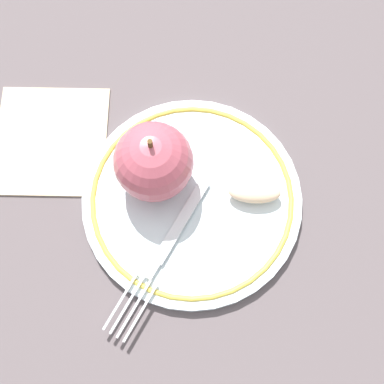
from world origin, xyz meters
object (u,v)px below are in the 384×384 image
at_px(fork, 164,250).
at_px(apple_slice_front, 254,192).
at_px(napkin_folded, 51,140).
at_px(apple_red_whole, 153,162).
at_px(plate, 192,200).

bearing_deg(fork, apple_slice_front, 152.36).
height_order(apple_slice_front, napkin_folded, apple_slice_front).
xyz_separation_m(apple_slice_front, fork, (0.04, -0.11, -0.01)).
distance_m(apple_red_whole, napkin_folded, 0.14).
bearing_deg(plate, apple_red_whole, -133.75).
height_order(apple_slice_front, fork, apple_slice_front).
xyz_separation_m(plate, fork, (0.05, -0.04, 0.01)).
xyz_separation_m(apple_red_whole, napkin_folded, (-0.07, -0.11, -0.05)).
relative_size(apple_slice_front, napkin_folded, 0.42).
bearing_deg(apple_slice_front, napkin_folded, 165.81).
xyz_separation_m(apple_red_whole, apple_slice_front, (0.04, 0.10, -0.03)).
bearing_deg(plate, napkin_folded, -125.39).
bearing_deg(apple_slice_front, plate, -174.16).
bearing_deg(fork, napkin_folded, -105.25).
relative_size(apple_red_whole, apple_slice_front, 1.66).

